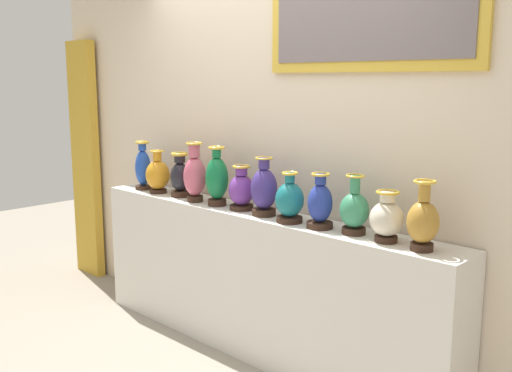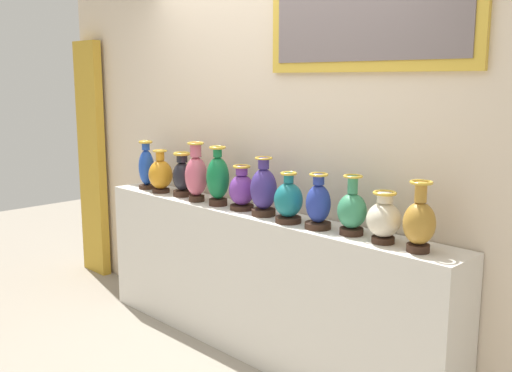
% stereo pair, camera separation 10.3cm
% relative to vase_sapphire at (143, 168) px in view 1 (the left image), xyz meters
% --- Properties ---
extents(ground_plane, '(11.05, 11.05, 0.00)m').
position_rel_vase_sapphire_xyz_m(ground_plane, '(1.19, 0.03, -1.14)').
color(ground_plane, gray).
extents(display_shelf, '(2.89, 0.34, 0.97)m').
position_rel_vase_sapphire_xyz_m(display_shelf, '(1.19, 0.03, -0.65)').
color(display_shelf, silver).
rests_on(display_shelf, ground_plane).
extents(back_wall, '(5.05, 0.14, 2.90)m').
position_rel_vase_sapphire_xyz_m(back_wall, '(1.21, 0.26, 0.33)').
color(back_wall, beige).
rests_on(back_wall, ground_plane).
extents(curtain_gold, '(0.36, 0.08, 2.15)m').
position_rel_vase_sapphire_xyz_m(curtain_gold, '(-1.10, 0.14, -0.06)').
color(curtain_gold, gold).
rests_on(curtain_gold, ground_plane).
extents(vase_sapphire, '(0.13, 0.13, 0.38)m').
position_rel_vase_sapphire_xyz_m(vase_sapphire, '(0.00, 0.00, 0.00)').
color(vase_sapphire, '#382319').
rests_on(vase_sapphire, display_shelf).
extents(vase_amber, '(0.18, 0.18, 0.32)m').
position_rel_vase_sapphire_xyz_m(vase_amber, '(0.20, -0.01, -0.03)').
color(vase_amber, '#382319').
rests_on(vase_amber, display_shelf).
extents(vase_onyx, '(0.15, 0.15, 0.33)m').
position_rel_vase_sapphire_xyz_m(vase_onyx, '(0.43, 0.02, -0.02)').
color(vase_onyx, '#382319').
rests_on(vase_onyx, display_shelf).
extents(vase_rose, '(0.16, 0.16, 0.42)m').
position_rel_vase_sapphire_xyz_m(vase_rose, '(0.65, -0.03, 0.02)').
color(vase_rose, '#382319').
rests_on(vase_rose, display_shelf).
extents(vase_emerald, '(0.16, 0.16, 0.41)m').
position_rel_vase_sapphire_xyz_m(vase_emerald, '(0.86, -0.01, 0.01)').
color(vase_emerald, '#382319').
rests_on(vase_emerald, display_shelf).
extents(vase_violet, '(0.17, 0.17, 0.30)m').
position_rel_vase_sapphire_xyz_m(vase_violet, '(1.07, 0.02, -0.04)').
color(vase_violet, '#382319').
rests_on(vase_violet, display_shelf).
extents(vase_indigo, '(0.17, 0.17, 0.37)m').
position_rel_vase_sapphire_xyz_m(vase_indigo, '(1.29, 0.00, -0.01)').
color(vase_indigo, '#382319').
rests_on(vase_indigo, display_shelf).
extents(vase_teal, '(0.17, 0.17, 0.31)m').
position_rel_vase_sapphire_xyz_m(vase_teal, '(1.52, -0.02, -0.04)').
color(vase_teal, '#382319').
rests_on(vase_teal, display_shelf).
extents(vase_cobalt, '(0.15, 0.15, 0.32)m').
position_rel_vase_sapphire_xyz_m(vase_cobalt, '(1.74, -0.01, -0.03)').
color(vase_cobalt, '#382319').
rests_on(vase_cobalt, display_shelf).
extents(vase_jade, '(0.16, 0.16, 0.33)m').
position_rel_vase_sapphire_xyz_m(vase_jade, '(1.96, 0.02, -0.04)').
color(vase_jade, '#382319').
rests_on(vase_jade, display_shelf).
extents(vase_ivory, '(0.18, 0.18, 0.28)m').
position_rel_vase_sapphire_xyz_m(vase_ivory, '(2.18, -0.00, -0.04)').
color(vase_ivory, '#382319').
rests_on(vase_ivory, display_shelf).
extents(vase_ochre, '(0.16, 0.16, 0.36)m').
position_rel_vase_sapphire_xyz_m(vase_ochre, '(2.39, -0.01, -0.02)').
color(vase_ochre, '#382319').
rests_on(vase_ochre, display_shelf).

